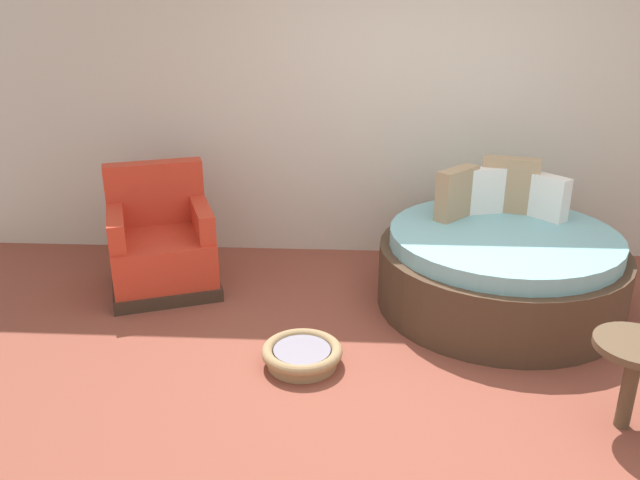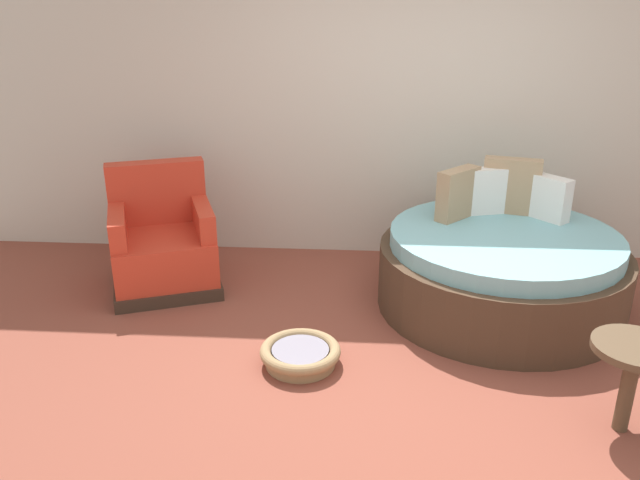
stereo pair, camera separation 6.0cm
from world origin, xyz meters
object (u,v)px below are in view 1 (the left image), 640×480
red_armchair (162,246)px  side_table (635,358)px  round_daybed (500,267)px  pet_basket (302,354)px

red_armchair → side_table: size_ratio=1.98×
round_daybed → red_armchair: size_ratio=1.73×
side_table → red_armchair: bearing=151.4°
round_daybed → pet_basket: (-1.39, -0.91, -0.23)m
red_armchair → pet_basket: bearing=-43.0°
red_armchair → pet_basket: (1.19, -1.11, -0.26)m
red_armchair → pet_basket: size_ratio=2.01×
red_armchair → pet_basket: red_armchair is taller
round_daybed → side_table: round_daybed is taller
red_armchair → round_daybed: bearing=-4.5°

